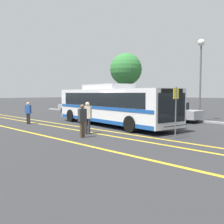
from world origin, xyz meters
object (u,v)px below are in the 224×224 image
Objects in this scene: bus_stop_sign at (176,106)px; parked_car_0 at (76,107)px; pedestrian_0 at (88,116)px; street_lamp at (201,59)px; parked_car_1 at (121,109)px; transit_bus at (112,105)px; tree_0 at (126,69)px; pedestrian_2 at (82,119)px; parked_car_2 at (172,112)px; pedestrian_1 at (28,112)px.

parked_car_0 is at bearing -104.07° from bus_stop_sign.
street_lamp is (1.01, 11.29, 4.12)m from pedestrian_0.
pedestrian_0 reaches higher than parked_car_0.
bus_stop_sign reaches higher than parked_car_1.
transit_bus is 1.68× the size of tree_0.
pedestrian_0 is at bearing -137.58° from pedestrian_2.
street_lamp reaches higher than parked_car_2.
tree_0 is at bearing -135.23° from transit_bus.
pedestrian_0 is at bearing 30.94° from parked_car_1.
parked_car_1 is (7.09, 0.31, 0.03)m from parked_car_0.
pedestrian_1 is at bearing 33.19° from parked_car_0.
tree_0 reaches higher than pedestrian_0.
tree_0 is at bearing 171.27° from street_lamp.
parked_car_0 is 15.44m from street_lamp.
pedestrian_2 is (14.37, -10.21, 0.28)m from parked_car_0.
pedestrian_0 is at bearing -55.31° from tree_0.
pedestrian_0 is 16.08m from tree_0.
street_lamp is at bearing -176.78° from pedestrian_2.
street_lamp is (1.44, 1.93, 4.41)m from parked_car_2.
bus_stop_sign is 10.24m from street_lamp.
parked_car_0 is (-11.68, 5.42, -0.79)m from transit_bus.
tree_0 is (-2.34, 3.26, 4.30)m from parked_car_1.
parked_car_2 is at bearing -169.07° from pedestrian_2.
pedestrian_1 is (6.71, -9.41, 0.22)m from parked_car_0.
parked_car_1 is at bearing 90.19° from parked_car_0.
pedestrian_0 is at bearing -25.36° from pedestrian_1.
parked_car_1 reaches higher than parked_car_0.
transit_bus reaches higher than pedestrian_0.
transit_bus is at bearing -52.39° from tree_0.
pedestrian_1 reaches higher than parked_car_0.
pedestrian_2 is at bearing 52.32° from parked_car_0.
street_lamp reaches higher than bus_stop_sign.
transit_bus is 5.51m from pedestrian_2.
street_lamp reaches higher than parked_car_0.
transit_bus reaches higher than parked_car_1.
pedestrian_2 is at bearing 31.28° from parked_car_1.
parked_car_0 is at bearing 98.75° from pedestrian_1.
parked_car_1 is 2.61× the size of pedestrian_2.
transit_bus is 6.40m from pedestrian_1.
street_lamp reaches higher than pedestrian_2.
transit_bus is at bearing -146.17° from pedestrian_2.
bus_stop_sign reaches higher than parked_car_0.
pedestrian_1 reaches higher than parked_car_1.
street_lamp reaches higher than pedestrian_0.
parked_car_2 is 2.93× the size of pedestrian_1.
pedestrian_1 is at bearing 142.89° from parked_car_2.
parked_car_1 is at bearing 85.37° from parked_car_2.
tree_0 reaches higher than bus_stop_sign.
pedestrian_0 is at bearing 53.53° from parked_car_0.
parked_car_0 is 1.83× the size of bus_stop_sign.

